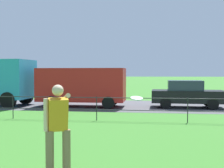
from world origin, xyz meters
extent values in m
cube|color=#4C4C51|center=(0.00, 18.16, 0.00)|extent=(80.00, 6.22, 0.01)
cylinder|color=#232328|center=(-3.68, 12.52, 0.50)|extent=(0.04, 0.04, 1.00)
cylinder|color=#232328|center=(0.00, 12.52, 0.50)|extent=(0.04, 0.04, 1.00)
cylinder|color=#232328|center=(3.68, 12.52, 0.50)|extent=(0.04, 0.04, 1.00)
cylinder|color=#232328|center=(0.00, 12.52, 0.45)|extent=(36.78, 0.03, 0.03)
cylinder|color=#232328|center=(0.00, 12.52, 0.95)|extent=(36.78, 0.03, 0.03)
cylinder|color=#846B4C|center=(0.33, 6.05, 0.44)|extent=(0.16, 0.16, 0.87)
cylinder|color=#846B4C|center=(0.62, 6.20, 0.44)|extent=(0.16, 0.16, 0.87)
cube|color=orange|center=(0.47, 6.12, 1.18)|extent=(0.47, 0.45, 0.64)
sphere|color=beige|center=(0.47, 6.12, 1.64)|extent=(0.22, 0.22, 0.22)
cylinder|color=beige|center=(0.52, 6.48, 1.46)|extent=(0.36, 0.60, 0.24)
cylinder|color=beige|center=(0.27, 6.02, 1.18)|extent=(0.09, 0.09, 0.62)
cylinder|color=white|center=(1.93, 7.06, 1.42)|extent=(0.35, 0.35, 0.08)
cube|color=#2D99D1|center=(-5.98, 17.03, 1.60)|extent=(2.19, 2.38, 2.30)
cube|color=#283342|center=(-5.09, 17.00, 1.94)|extent=(0.19, 1.84, 0.87)
cylinder|color=black|center=(-5.62, 18.08, 0.45)|extent=(0.91, 0.33, 0.90)
cylinder|color=black|center=(-5.71, 15.96, 0.45)|extent=(0.91, 0.33, 0.90)
cube|color=red|center=(-1.77, 17.18, 1.29)|extent=(5.00, 1.97, 1.90)
cube|color=#283342|center=(0.23, 17.19, 1.62)|extent=(0.12, 1.67, 0.76)
cylinder|color=black|center=(-0.07, 18.12, 0.34)|extent=(0.68, 0.24, 0.68)
cylinder|color=black|center=(-0.07, 16.26, 0.34)|extent=(0.68, 0.24, 0.68)
cylinder|color=black|center=(-3.27, 18.11, 0.34)|extent=(0.68, 0.24, 0.68)
cylinder|color=black|center=(-3.27, 16.25, 0.34)|extent=(0.68, 0.24, 0.68)
cube|color=black|center=(4.28, 17.55, 0.64)|extent=(4.05, 1.81, 0.68)
cube|color=#2D3847|center=(4.13, 17.56, 1.26)|extent=(1.94, 1.57, 0.56)
cylinder|color=black|center=(5.55, 18.33, 0.30)|extent=(0.61, 0.22, 0.60)
cylinder|color=black|center=(5.50, 16.71, 0.30)|extent=(0.61, 0.22, 0.60)
cylinder|color=black|center=(3.07, 18.40, 0.30)|extent=(0.61, 0.22, 0.60)
cylinder|color=black|center=(3.02, 16.78, 0.30)|extent=(0.61, 0.22, 0.60)
camera|label=1|loc=(2.24, 0.84, 1.98)|focal=46.19mm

